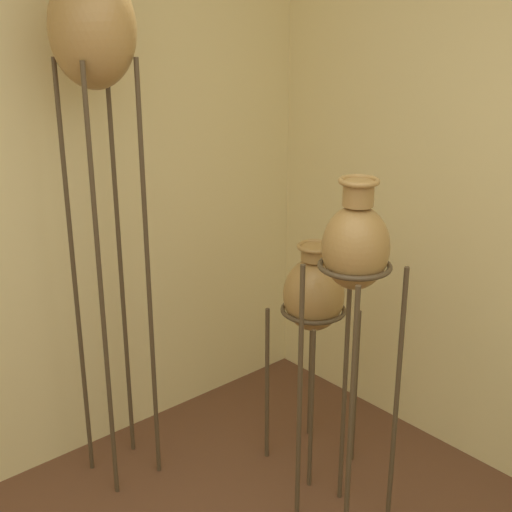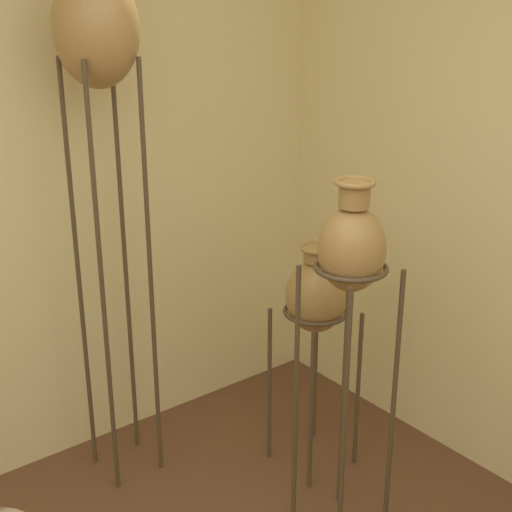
% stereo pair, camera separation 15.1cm
% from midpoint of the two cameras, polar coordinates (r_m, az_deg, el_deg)
% --- Properties ---
extents(vase_stand_tall, '(0.33, 0.33, 2.31)m').
position_cam_midpoint_polar(vase_stand_tall, '(2.91, -14.40, 16.32)').
color(vase_stand_tall, '#473823').
rests_on(vase_stand_tall, ground_plane).
extents(vase_stand_medium, '(0.29, 0.29, 1.51)m').
position_cam_midpoint_polar(vase_stand_medium, '(2.61, 6.30, -0.20)').
color(vase_stand_medium, '#473823').
rests_on(vase_stand_medium, ground_plane).
extents(vase_stand_short, '(0.31, 0.31, 1.10)m').
position_cam_midpoint_polar(vase_stand_short, '(3.18, 3.28, -3.35)').
color(vase_stand_short, '#473823').
rests_on(vase_stand_short, ground_plane).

